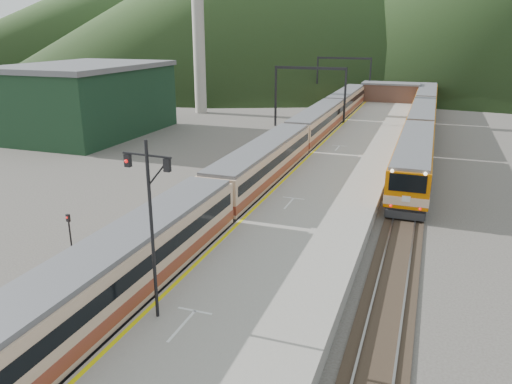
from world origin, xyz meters
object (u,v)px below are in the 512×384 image
at_px(signal_mast, 151,214).
at_px(worker, 50,277).
at_px(second_train, 422,121).
at_px(main_train, 295,141).

distance_m(signal_mast, worker, 8.53).
xyz_separation_m(second_train, worker, (-15.95, -45.89, -1.15)).
xyz_separation_m(main_train, second_train, (11.50, 16.22, 0.05)).
bearing_deg(main_train, second_train, 54.67).
bearing_deg(signal_mast, main_train, 94.58).
xyz_separation_m(second_train, signal_mast, (-9.00, -47.41, 3.56)).
height_order(signal_mast, worker, signal_mast).
xyz_separation_m(main_train, signal_mast, (2.50, -31.19, 3.61)).
bearing_deg(second_train, worker, -109.16).
relative_size(main_train, worker, 44.90).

